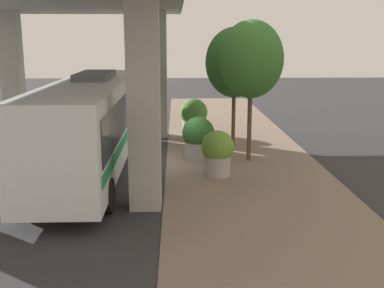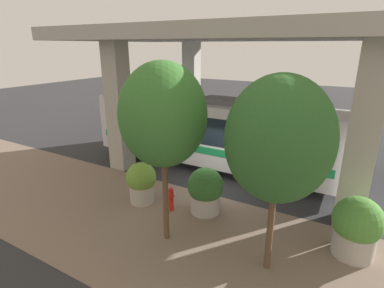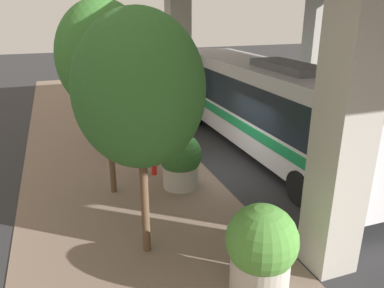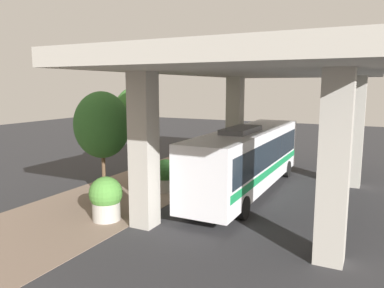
{
  "view_description": "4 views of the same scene",
  "coord_description": "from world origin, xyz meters",
  "px_view_note": "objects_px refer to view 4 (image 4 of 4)",
  "views": [
    {
      "loc": [
        -0.41,
        18.54,
        4.87
      ],
      "look_at": [
        -1.0,
        0.33,
        0.8
      ],
      "focal_mm": 45.0,
      "sensor_mm": 36.0,
      "label": 1
    },
    {
      "loc": [
        -10.01,
        -4.92,
        5.89
      ],
      "look_at": [
        -0.51,
        0.51,
        2.27
      ],
      "focal_mm": 28.0,
      "sensor_mm": 36.0,
      "label": 2
    },
    {
      "loc": [
        -4.54,
        -10.5,
        5.26
      ],
      "look_at": [
        -0.63,
        0.29,
        1.07
      ],
      "focal_mm": 35.0,
      "sensor_mm": 36.0,
      "label": 3
    },
    {
      "loc": [
        8.62,
        -17.14,
        5.57
      ],
      "look_at": [
        -0.22,
        0.52,
        2.49
      ],
      "focal_mm": 35.0,
      "sensor_mm": 36.0,
      "label": 4
    }
  ],
  "objects_px": {
    "street_tree_near": "(136,114)",
    "street_tree_far": "(102,125)",
    "fire_hydrant": "(167,177)",
    "planter_back": "(106,198)",
    "planter_middle": "(165,175)",
    "bus": "(248,156)",
    "planter_front": "(179,166)"
  },
  "relations": [
    {
      "from": "bus",
      "to": "planter_middle",
      "type": "xyz_separation_m",
      "value": [
        -3.95,
        -1.8,
        -1.05
      ]
    },
    {
      "from": "planter_back",
      "to": "street_tree_near",
      "type": "distance_m",
      "value": 6.37
    },
    {
      "from": "bus",
      "to": "planter_middle",
      "type": "bearing_deg",
      "value": -155.49
    },
    {
      "from": "street_tree_near",
      "to": "planter_front",
      "type": "bearing_deg",
      "value": 56.04
    },
    {
      "from": "planter_front",
      "to": "planter_back",
      "type": "distance_m",
      "value": 7.37
    },
    {
      "from": "planter_back",
      "to": "street_tree_near",
      "type": "height_order",
      "value": "street_tree_near"
    },
    {
      "from": "bus",
      "to": "street_tree_far",
      "type": "bearing_deg",
      "value": -140.9
    },
    {
      "from": "street_tree_near",
      "to": "street_tree_far",
      "type": "height_order",
      "value": "street_tree_near"
    },
    {
      "from": "planter_front",
      "to": "planter_middle",
      "type": "relative_size",
      "value": 0.95
    },
    {
      "from": "planter_front",
      "to": "street_tree_far",
      "type": "relative_size",
      "value": 0.31
    },
    {
      "from": "fire_hydrant",
      "to": "planter_back",
      "type": "distance_m",
      "value": 6.04
    },
    {
      "from": "planter_middle",
      "to": "street_tree_near",
      "type": "xyz_separation_m",
      "value": [
        -2.02,
        0.35,
        3.14
      ]
    },
    {
      "from": "fire_hydrant",
      "to": "planter_middle",
      "type": "distance_m",
      "value": 1.33
    },
    {
      "from": "fire_hydrant",
      "to": "planter_front",
      "type": "distance_m",
      "value": 1.41
    },
    {
      "from": "fire_hydrant",
      "to": "street_tree_near",
      "type": "height_order",
      "value": "street_tree_near"
    },
    {
      "from": "planter_middle",
      "to": "planter_back",
      "type": "distance_m",
      "value": 4.86
    },
    {
      "from": "planter_middle",
      "to": "street_tree_far",
      "type": "relative_size",
      "value": 0.33
    },
    {
      "from": "fire_hydrant",
      "to": "planter_middle",
      "type": "height_order",
      "value": "planter_middle"
    },
    {
      "from": "street_tree_near",
      "to": "street_tree_far",
      "type": "distance_m",
      "value": 3.21
    },
    {
      "from": "planter_middle",
      "to": "street_tree_near",
      "type": "height_order",
      "value": "street_tree_near"
    },
    {
      "from": "bus",
      "to": "planter_middle",
      "type": "distance_m",
      "value": 4.47
    },
    {
      "from": "street_tree_near",
      "to": "fire_hydrant",
      "type": "bearing_deg",
      "value": 28.47
    },
    {
      "from": "planter_middle",
      "to": "planter_back",
      "type": "relative_size",
      "value": 0.93
    },
    {
      "from": "planter_middle",
      "to": "bus",
      "type": "bearing_deg",
      "value": 24.51
    },
    {
      "from": "bus",
      "to": "planter_middle",
      "type": "relative_size",
      "value": 7.06
    },
    {
      "from": "street_tree_far",
      "to": "planter_front",
      "type": "bearing_deg",
      "value": 77.46
    },
    {
      "from": "bus",
      "to": "planter_back",
      "type": "xyz_separation_m",
      "value": [
        -3.95,
        -6.66,
        -0.99
      ]
    },
    {
      "from": "bus",
      "to": "street_tree_far",
      "type": "xyz_separation_m",
      "value": [
        -5.71,
        -4.64,
        1.8
      ]
    },
    {
      "from": "planter_middle",
      "to": "street_tree_far",
      "type": "distance_m",
      "value": 4.39
    },
    {
      "from": "planter_middle",
      "to": "planter_back",
      "type": "height_order",
      "value": "planter_back"
    },
    {
      "from": "planter_front",
      "to": "street_tree_far",
      "type": "distance_m",
      "value": 6.17
    },
    {
      "from": "fire_hydrant",
      "to": "planter_back",
      "type": "relative_size",
      "value": 0.51
    }
  ]
}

